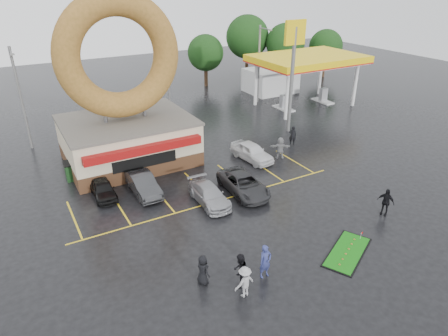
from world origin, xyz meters
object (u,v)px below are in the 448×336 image
streetlight_left (21,97)px  car_dgrey (143,184)px  donut_shop (125,110)px  car_black (103,189)px  putting_green (347,252)px  streetlight_right (259,63)px  car_grey (243,184)px  shell_sign (293,56)px  streetlight_mid (168,76)px  car_silver (209,195)px  person_blue (265,261)px  car_white (252,152)px  gas_station (291,70)px  person_cameraman (386,202)px  dumpster (78,170)px

streetlight_left → car_dgrey: (6.09, -12.87, -4.06)m
donut_shop → car_dgrey: 7.07m
car_black → putting_green: car_black is taller
streetlight_right → car_grey: streetlight_right is taller
shell_sign → streetlight_mid: size_ratio=1.18×
car_silver → person_blue: bearing=-94.9°
car_dgrey → putting_green: car_dgrey is taller
car_grey → car_white: car_white is taller
person_blue → putting_green: bearing=-9.3°
car_silver → person_blue: (-0.93, -8.05, 0.34)m
streetlight_mid → car_dgrey: streetlight_mid is taller
gas_station → car_white: (-13.97, -12.94, -2.96)m
donut_shop → streetlight_left: (-7.00, 6.95, 0.32)m
streetlight_mid → car_white: 13.69m
donut_shop → streetlight_mid: bearing=48.6°
donut_shop → car_white: (9.03, -4.97, -3.72)m
streetlight_right → gas_station: bearing=-13.7°
donut_shop → streetlight_right: (19.00, 8.95, 0.32)m
car_white → person_cameraman: (2.91, -11.47, 0.20)m
car_white → person_blue: person_blue is taller
donut_shop → car_dgrey: bearing=-98.7°
car_white → streetlight_left: bearing=136.7°
dumpster → streetlight_left: bearing=109.8°
streetlight_right → person_blue: streetlight_right is taller
person_blue → dumpster: bearing=108.9°
streetlight_left → car_dgrey: streetlight_left is taller
donut_shop → gas_station: 24.35m
person_cameraman → putting_green: size_ratio=0.43×
gas_station → streetlight_left: streetlight_left is taller
car_black → dumpster: dumpster is taller
car_black → putting_green: 16.87m
streetlight_mid → putting_green: 26.60m
gas_station → car_white: 19.27m
car_white → person_blue: 14.55m
car_dgrey → car_white: (9.94, 0.95, 0.02)m
streetlight_left → putting_green: (13.91, -25.17, -4.75)m
donut_shop → person_blue: (1.68, -17.52, -3.50)m
car_grey → dumpster: car_grey is taller
car_dgrey → car_white: bearing=5.0°
shell_sign → car_dgrey: size_ratio=2.42×
car_grey → dumpster: bearing=143.0°
gas_station → car_black: 29.72m
car_black → car_silver: (6.17, -4.46, 0.01)m
person_blue → car_silver: bearing=81.7°
gas_station → putting_green: gas_station is taller
car_white → car_silver: bearing=-151.6°
gas_station → car_grey: (-17.59, -17.40, -3.01)m
streetlight_mid → car_silver: 18.44m
car_silver → person_cameraman: (9.33, -6.97, 0.31)m
shell_sign → streetlight_mid: bearing=135.3°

